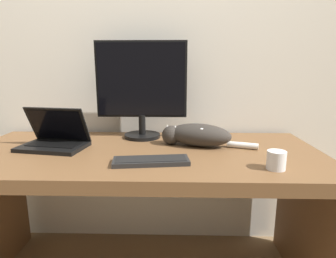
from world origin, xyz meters
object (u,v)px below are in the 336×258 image
object	(u,v)px
monitor	(141,88)
laptop	(55,140)
cat	(197,134)
coffee_mug	(276,160)
external_keyboard	(151,161)

from	to	relation	value
monitor	laptop	world-z (taller)	monitor
monitor	cat	distance (m)	0.42
monitor	coffee_mug	distance (m)	0.84
coffee_mug	cat	bearing A→B (deg)	131.22
external_keyboard	monitor	bearing A→B (deg)	94.14
external_keyboard	cat	xyz separation A→B (m)	(0.22, 0.29, 0.05)
laptop	cat	bearing A→B (deg)	13.99
monitor	coffee_mug	size ratio (longest dim) A/B	7.17
laptop	external_keyboard	distance (m)	0.57
external_keyboard	coffee_mug	xyz separation A→B (m)	(0.52, -0.06, 0.03)
laptop	coffee_mug	world-z (taller)	laptop
monitor	external_keyboard	world-z (taller)	monitor
monitor	cat	xyz separation A→B (m)	(0.31, -0.17, -0.23)
cat	external_keyboard	bearing A→B (deg)	-109.05
monitor	external_keyboard	size ratio (longest dim) A/B	1.62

